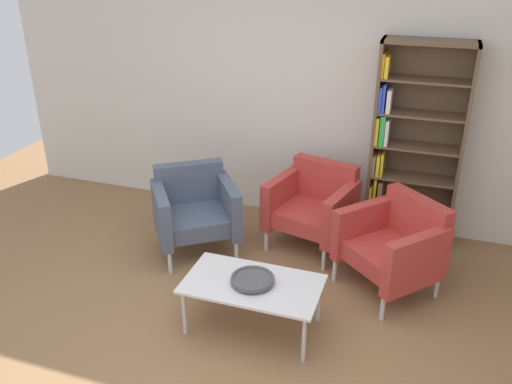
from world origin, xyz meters
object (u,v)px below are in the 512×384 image
Objects in this scene: coffee_table_low at (253,287)px; armchair_corner_red at (194,209)px; armchair_by_bookshelf at (314,205)px; bookshelf_tall at (409,148)px; decorative_bowl at (253,279)px; armchair_near_window at (394,244)px.

coffee_table_low is 1.06× the size of armchair_corner_red.
armchair_by_bookshelf and armchair_corner_red have the same top height.
armchair_corner_red is at bearing -142.72° from armchair_by_bookshelf.
bookshelf_tall reaches higher than decorative_bowl.
bookshelf_tall reaches higher than coffee_table_low.
decorative_bowl is at bearing -45.00° from coffee_table_low.
armchair_corner_red is at bearing 133.81° from decorative_bowl.
armchair_by_bookshelf reaches higher than decorative_bowl.
coffee_table_low is at bearing 135.00° from decorative_bowl.
coffee_table_low is (-0.91, -1.78, -0.55)m from bookshelf_tall.
armchair_by_bookshelf is (-0.77, -0.43, -0.51)m from bookshelf_tall.
decorative_bowl is 0.38× the size of armchair_by_bookshelf.
coffee_table_low is 1.05× the size of armchair_near_window.
armchair_near_window is at bearing 43.35° from decorative_bowl.
armchair_corner_red is 1.00× the size of armchair_near_window.
bookshelf_tall is at bearing -9.83° from armchair_corner_red.
coffee_table_low is 3.12× the size of decorative_bowl.
armchair_by_bookshelf is at bearing 84.26° from coffee_table_low.
bookshelf_tall is 1.04m from armchair_near_window.
decorative_bowl is (-0.91, -1.78, -0.49)m from bookshelf_tall.
armchair_by_bookshelf and armchair_near_window have the same top height.
armchair_corner_red is (-0.89, 0.92, -0.02)m from decorative_bowl.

